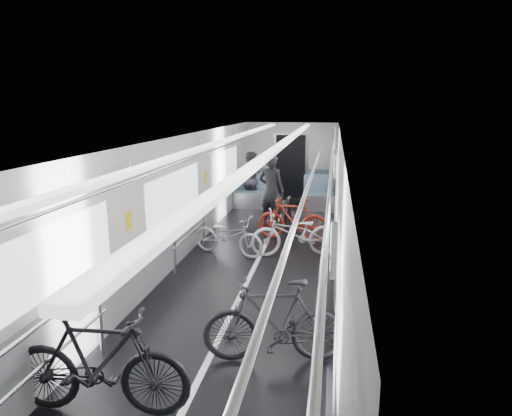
{
  "coord_description": "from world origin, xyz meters",
  "views": [
    {
      "loc": [
        1.38,
        -7.9,
        2.98
      ],
      "look_at": [
        0.0,
        0.22,
        1.1
      ],
      "focal_mm": 32.0,
      "sensor_mm": 36.0,
      "label": 1
    }
  ],
  "objects_px": {
    "bike_left_mid": "(98,363)",
    "person_seated": "(250,179)",
    "bike_right_mid": "(295,233)",
    "bike_left_far": "(228,235)",
    "bike_right_near": "(275,321)",
    "person_standing": "(271,191)",
    "bike_right_far": "(293,219)",
    "bike_aisle": "(288,211)"
  },
  "relations": [
    {
      "from": "bike_left_mid",
      "to": "person_seated",
      "type": "relative_size",
      "value": 1.12
    },
    {
      "from": "bike_right_near",
      "to": "person_standing",
      "type": "distance_m",
      "value": 6.05
    },
    {
      "from": "bike_right_mid",
      "to": "bike_right_far",
      "type": "xyz_separation_m",
      "value": [
        -0.14,
        1.06,
        0.02
      ]
    },
    {
      "from": "bike_right_mid",
      "to": "bike_aisle",
      "type": "bearing_deg",
      "value": 173.26
    },
    {
      "from": "person_standing",
      "to": "bike_right_near",
      "type": "bearing_deg",
      "value": 114.1
    },
    {
      "from": "bike_left_mid",
      "to": "bike_aisle",
      "type": "relative_size",
      "value": 1.06
    },
    {
      "from": "bike_right_mid",
      "to": "person_seated",
      "type": "bearing_deg",
      "value": -175.0
    },
    {
      "from": "bike_right_near",
      "to": "bike_aisle",
      "type": "relative_size",
      "value": 0.99
    },
    {
      "from": "bike_left_far",
      "to": "bike_right_mid",
      "type": "height_order",
      "value": "bike_right_mid"
    },
    {
      "from": "bike_right_mid",
      "to": "bike_right_far",
      "type": "height_order",
      "value": "bike_right_far"
    },
    {
      "from": "bike_left_far",
      "to": "person_seated",
      "type": "distance_m",
      "value": 4.64
    },
    {
      "from": "bike_left_far",
      "to": "bike_aisle",
      "type": "bearing_deg",
      "value": -8.57
    },
    {
      "from": "bike_left_mid",
      "to": "bike_right_mid",
      "type": "distance_m",
      "value": 5.31
    },
    {
      "from": "bike_aisle",
      "to": "person_standing",
      "type": "height_order",
      "value": "person_standing"
    },
    {
      "from": "person_seated",
      "to": "bike_right_far",
      "type": "bearing_deg",
      "value": 120.52
    },
    {
      "from": "bike_left_far",
      "to": "person_standing",
      "type": "xyz_separation_m",
      "value": [
        0.55,
        2.25,
        0.51
      ]
    },
    {
      "from": "bike_right_far",
      "to": "bike_right_mid",
      "type": "bearing_deg",
      "value": 15.04
    },
    {
      "from": "bike_left_mid",
      "to": "bike_left_far",
      "type": "distance_m",
      "value": 4.94
    },
    {
      "from": "bike_right_near",
      "to": "bike_left_mid",
      "type": "bearing_deg",
      "value": -61.96
    },
    {
      "from": "bike_right_far",
      "to": "person_standing",
      "type": "xyz_separation_m",
      "value": [
        -0.63,
        1.02,
        0.43
      ]
    },
    {
      "from": "bike_right_mid",
      "to": "bike_left_far",
      "type": "bearing_deg",
      "value": -99.01
    },
    {
      "from": "bike_right_near",
      "to": "person_standing",
      "type": "relative_size",
      "value": 0.93
    },
    {
      "from": "bike_left_mid",
      "to": "bike_left_far",
      "type": "xyz_separation_m",
      "value": [
        0.14,
        4.94,
        -0.14
      ]
    },
    {
      "from": "bike_right_mid",
      "to": "person_standing",
      "type": "height_order",
      "value": "person_standing"
    },
    {
      "from": "bike_left_far",
      "to": "bike_right_far",
      "type": "bearing_deg",
      "value": -27.75
    },
    {
      "from": "bike_aisle",
      "to": "person_seated",
      "type": "xyz_separation_m",
      "value": [
        -1.39,
        2.46,
        0.36
      ]
    },
    {
      "from": "bike_left_far",
      "to": "bike_aisle",
      "type": "height_order",
      "value": "bike_aisle"
    },
    {
      "from": "person_standing",
      "to": "bike_left_far",
      "type": "bearing_deg",
      "value": 91.95
    },
    {
      "from": "bike_left_mid",
      "to": "bike_left_far",
      "type": "bearing_deg",
      "value": -5.37
    },
    {
      "from": "bike_right_far",
      "to": "bike_left_mid",
      "type": "bearing_deg",
      "value": -4.58
    },
    {
      "from": "bike_left_mid",
      "to": "bike_left_far",
      "type": "relative_size",
      "value": 1.18
    },
    {
      "from": "bike_left_far",
      "to": "bike_right_mid",
      "type": "xyz_separation_m",
      "value": [
        1.33,
        0.17,
        0.06
      ]
    },
    {
      "from": "bike_right_mid",
      "to": "person_standing",
      "type": "xyz_separation_m",
      "value": [
        -0.77,
        2.08,
        0.45
      ]
    },
    {
      "from": "bike_left_far",
      "to": "bike_right_mid",
      "type": "distance_m",
      "value": 1.34
    },
    {
      "from": "bike_right_near",
      "to": "person_seated",
      "type": "height_order",
      "value": "person_seated"
    },
    {
      "from": "person_standing",
      "to": "bike_aisle",
      "type": "bearing_deg",
      "value": -177.01
    },
    {
      "from": "bike_right_mid",
      "to": "person_standing",
      "type": "distance_m",
      "value": 2.27
    },
    {
      "from": "bike_right_mid",
      "to": "bike_right_near",
      "type": "bearing_deg",
      "value": -14.78
    },
    {
      "from": "person_seated",
      "to": "person_standing",
      "type": "bearing_deg",
      "value": 117.41
    },
    {
      "from": "bike_right_far",
      "to": "bike_aisle",
      "type": "xyz_separation_m",
      "value": [
        -0.19,
        0.92,
        -0.03
      ]
    },
    {
      "from": "bike_left_mid",
      "to": "bike_right_near",
      "type": "relative_size",
      "value": 1.07
    },
    {
      "from": "person_seated",
      "to": "bike_aisle",
      "type": "bearing_deg",
      "value": 124.94
    }
  ]
}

